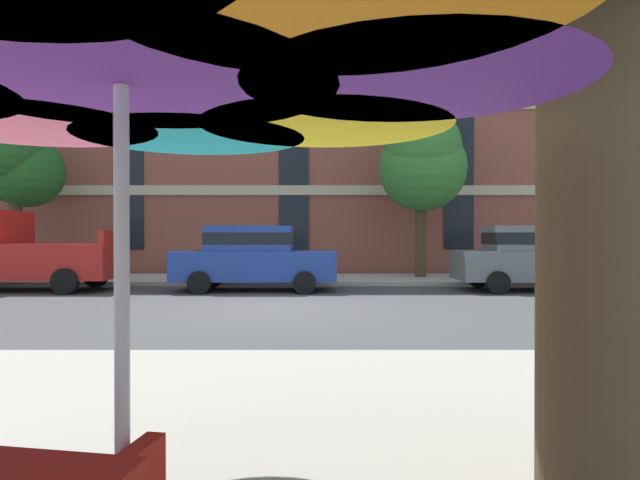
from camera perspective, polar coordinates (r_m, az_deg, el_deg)
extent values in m
plane|color=#424244|center=(11.26, -4.77, -7.30)|extent=(120.00, 120.00, 0.00)
cube|color=#B2ADA3|center=(18.00, -2.87, -4.16)|extent=(56.00, 3.60, 0.12)
cube|color=#934C3D|center=(26.92, -1.90, 14.44)|extent=(43.06, 12.00, 16.00)
cube|color=beige|center=(20.16, -2.54, 5.28)|extent=(42.20, 0.08, 0.36)
cube|color=beige|center=(20.68, -2.55, 14.15)|extent=(42.20, 0.08, 0.36)
cube|color=beige|center=(21.65, -2.55, 22.41)|extent=(42.20, 0.08, 0.36)
cube|color=black|center=(22.39, -19.35, 18.37)|extent=(1.10, 0.06, 14.80)
cube|color=black|center=(21.25, -2.55, 19.39)|extent=(1.10, 0.06, 14.80)
cube|color=black|center=(21.85, 14.74, 18.84)|extent=(1.10, 0.06, 14.80)
cube|color=black|center=(24.06, 29.75, 17.05)|extent=(1.10, 0.06, 14.80)
cube|color=#B21E19|center=(16.92, -28.57, -1.95)|extent=(5.10, 1.90, 0.96)
cube|color=#B21E19|center=(15.86, -20.74, 0.31)|extent=(0.16, 1.75, 0.36)
cylinder|color=black|center=(17.12, -22.37, -3.50)|extent=(0.68, 0.22, 0.68)
cylinder|color=black|center=(15.39, -25.10, -3.96)|extent=(0.68, 0.22, 0.68)
cube|color=navy|center=(14.94, -6.55, -2.67)|extent=(4.40, 1.76, 0.80)
cube|color=navy|center=(14.94, -7.13, 0.17)|extent=(2.30, 1.55, 0.68)
cube|color=black|center=(14.94, -7.13, 0.17)|extent=(2.32, 1.57, 0.32)
cylinder|color=black|center=(15.75, -1.22, -3.96)|extent=(0.60, 0.22, 0.60)
cylinder|color=black|center=(13.99, -1.41, -4.52)|extent=(0.60, 0.22, 0.60)
cylinder|color=black|center=(16.05, -11.03, -3.88)|extent=(0.60, 0.22, 0.60)
cylinder|color=black|center=(14.33, -12.41, -4.42)|extent=(0.60, 0.22, 0.60)
cube|color=slate|center=(15.99, 22.20, -2.49)|extent=(4.40, 1.76, 0.80)
cube|color=slate|center=(15.92, 21.71, 0.16)|extent=(2.30, 1.55, 0.68)
cube|color=black|center=(15.92, 21.71, 0.16)|extent=(2.32, 1.57, 0.32)
cylinder|color=black|center=(17.37, 25.29, -3.59)|extent=(0.60, 0.22, 0.60)
cylinder|color=black|center=(15.80, 28.00, -4.01)|extent=(0.60, 0.22, 0.60)
cylinder|color=black|center=(16.40, 16.60, -3.80)|extent=(0.60, 0.22, 0.60)
cylinder|color=black|center=(14.73, 18.54, -4.30)|extent=(0.60, 0.22, 0.60)
cylinder|color=#4C3823|center=(20.54, -29.25, 0.50)|extent=(0.42, 0.42, 3.09)
sphere|color=#236023|center=(20.95, -28.98, 6.77)|extent=(2.56, 2.56, 2.56)
sphere|color=#236023|center=(20.64, -29.98, 8.36)|extent=(2.52, 2.52, 2.52)
sphere|color=#236023|center=(20.71, -28.29, 6.38)|extent=(2.40, 2.40, 2.40)
cylinder|color=#4C3823|center=(18.52, 10.84, 0.00)|extent=(0.37, 0.37, 2.73)
sphere|color=#387F33|center=(18.42, 11.03, 9.64)|extent=(2.55, 2.55, 2.55)
sphere|color=#387F33|center=(18.63, 11.02, 7.54)|extent=(2.96, 2.96, 2.96)
cylinder|color=silver|center=(2.27, -19.96, -6.76)|extent=(0.06, 0.06, 2.50)
cone|color=#662D9E|center=(2.28, 10.16, 20.36)|extent=(1.37, 1.37, 0.38)
cone|color=yellow|center=(3.02, 0.88, 15.36)|extent=(1.37, 1.37, 0.38)
cone|color=#199EB2|center=(3.44, -13.22, 13.52)|extent=(1.37, 1.37, 0.38)
cone|color=#E5668C|center=(3.42, -28.35, 13.56)|extent=(1.37, 1.37, 0.38)
cone|color=#662D9E|center=(2.39, -20.05, 20.37)|extent=(1.71, 1.71, 0.46)
cylinder|color=brown|center=(3.14, 27.44, 4.52)|extent=(0.59, 0.59, 3.51)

